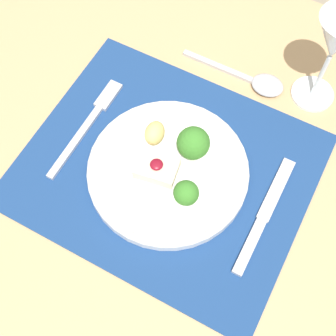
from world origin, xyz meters
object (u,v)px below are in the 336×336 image
(dinner_plate, at_px, (170,168))
(fork, at_px, (90,121))
(knife, at_px, (261,222))
(wine_glass_near, at_px, (336,43))
(spoon, at_px, (259,82))

(dinner_plate, distance_m, fork, 0.17)
(dinner_plate, bearing_deg, knife, -3.30)
(knife, relative_size, wine_glass_near, 1.14)
(spoon, bearing_deg, wine_glass_near, 10.17)
(dinner_plate, xyz_separation_m, fork, (-0.16, 0.02, -0.01))
(knife, xyz_separation_m, spoon, (-0.11, 0.24, 0.00))
(knife, distance_m, wine_glass_near, 0.29)
(knife, distance_m, spoon, 0.26)
(dinner_plate, bearing_deg, fork, 172.54)
(fork, height_order, spoon, spoon)
(dinner_plate, relative_size, knife, 1.23)
(dinner_plate, bearing_deg, spoon, 76.25)
(fork, height_order, knife, knife)
(fork, bearing_deg, dinner_plate, -8.03)
(spoon, bearing_deg, fork, -140.79)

